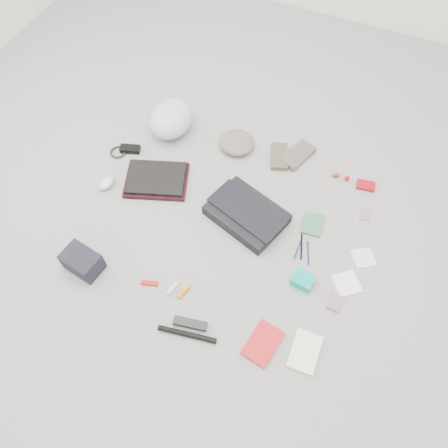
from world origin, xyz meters
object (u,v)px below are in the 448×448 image
at_px(camera_bag, 82,262).
at_px(book_red, 263,343).
at_px(messenger_bag, 247,214).
at_px(accordion_wallet, 303,280).
at_px(bike_helmet, 171,119).
at_px(laptop, 156,178).

height_order(camera_bag, book_red, camera_bag).
bearing_deg(book_red, messenger_bag, 127.56).
relative_size(camera_bag, accordion_wallet, 1.77).
relative_size(messenger_bag, bike_helmet, 1.28).
bearing_deg(accordion_wallet, messenger_bag, 154.88).
xyz_separation_m(messenger_bag, accordion_wallet, (0.39, -0.23, -0.01)).
height_order(messenger_bag, laptop, messenger_bag).
bearing_deg(laptop, camera_bag, -116.73).
height_order(laptop, camera_bag, camera_bag).
height_order(laptop, bike_helmet, bike_helmet).
distance_m(messenger_bag, camera_bag, 0.85).
xyz_separation_m(laptop, bike_helmet, (-0.10, 0.38, 0.06)).
height_order(messenger_bag, camera_bag, camera_bag).
bearing_deg(book_red, camera_bag, -171.10).
relative_size(book_red, accordion_wallet, 1.87).
xyz_separation_m(bike_helmet, book_red, (0.97, -0.98, -0.08)).
relative_size(camera_bag, book_red, 0.95).
bearing_deg(book_red, laptop, 154.01).
bearing_deg(book_red, accordion_wallet, 88.54).
relative_size(bike_helmet, camera_bag, 1.70).
xyz_separation_m(bike_helmet, accordion_wallet, (1.03, -0.63, -0.07)).
distance_m(laptop, camera_bag, 0.61).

